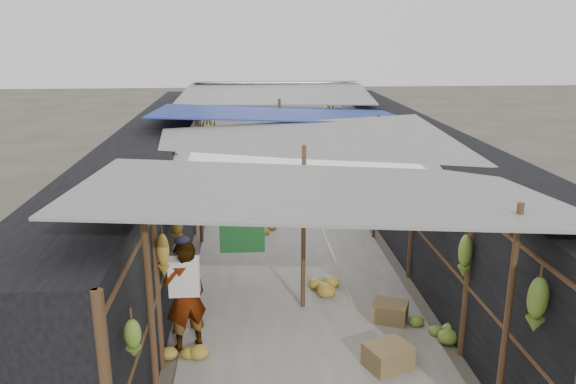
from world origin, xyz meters
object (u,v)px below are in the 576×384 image
object	(u,v)px
shopper_blue	(271,183)
vendor_elderly	(185,296)
vendor_seated	(329,178)
crate_near	(388,357)
black_basin	(337,204)

from	to	relation	value
shopper_blue	vendor_elderly	bearing A→B (deg)	-91.39
shopper_blue	vendor_seated	world-z (taller)	shopper_blue
crate_near	shopper_blue	xyz separation A→B (m)	(-1.21, 6.31, 0.65)
crate_near	vendor_elderly	world-z (taller)	vendor_elderly
black_basin	vendor_seated	xyz separation A→B (m)	(-0.02, 1.28, 0.33)
crate_near	vendor_seated	world-z (taller)	vendor_seated
vendor_seated	crate_near	bearing A→B (deg)	-22.40
crate_near	vendor_elderly	xyz separation A→B (m)	(-2.62, 0.69, 0.62)
shopper_blue	vendor_seated	distance (m)	2.54
crate_near	vendor_seated	xyz separation A→B (m)	(0.43, 8.21, 0.26)
vendor_elderly	vendor_seated	world-z (taller)	vendor_elderly
vendor_seated	vendor_elderly	bearing A→B (deg)	-41.51
vendor_elderly	crate_near	bearing A→B (deg)	139.34
shopper_blue	vendor_seated	xyz separation A→B (m)	(1.64, 1.90, -0.39)
shopper_blue	vendor_seated	size ratio (longest dim) A/B	1.94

